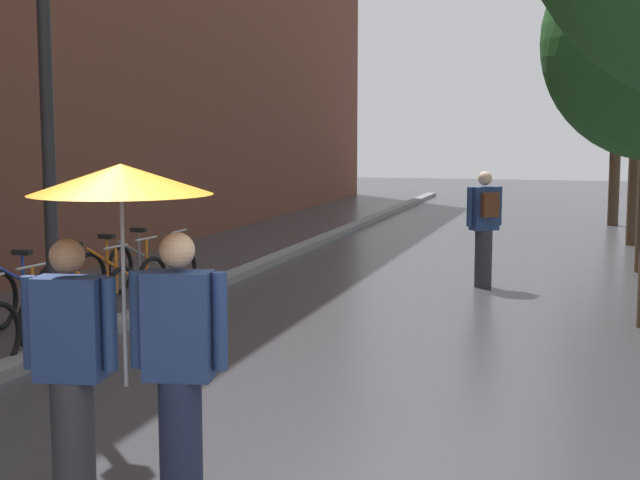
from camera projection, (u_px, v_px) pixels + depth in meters
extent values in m
cube|color=slate|center=(261.00, 265.00, 15.26)|extent=(0.30, 36.00, 0.12)
cylinder|color=#473323|center=(636.00, 168.00, 18.18)|extent=(0.31, 0.31, 3.15)
cylinder|color=#473323|center=(615.00, 164.00, 22.04)|extent=(0.26, 0.26, 3.06)
ellipsoid|color=#2D6628|center=(620.00, 46.00, 21.70)|extent=(2.94, 2.94, 3.51)
torus|color=black|center=(40.00, 322.00, 9.32)|extent=(0.13, 0.70, 0.70)
cylinder|color=orange|center=(33.00, 294.00, 9.32)|extent=(0.04, 0.04, 0.58)
cylinder|color=#9E9EA3|center=(32.00, 266.00, 9.28)|extent=(0.08, 0.46, 0.03)
torus|color=black|center=(80.00, 304.00, 10.28)|extent=(0.10, 0.70, 0.70)
torus|color=black|center=(1.00, 300.00, 10.50)|extent=(0.10, 0.70, 0.70)
cylinder|color=#233DA8|center=(31.00, 285.00, 10.39)|extent=(0.88, 0.09, 0.43)
cylinder|color=#233DA8|center=(23.00, 278.00, 10.40)|extent=(0.04, 0.04, 0.55)
cube|color=black|center=(22.00, 252.00, 10.37)|extent=(0.23, 0.11, 0.06)
cylinder|color=#233DA8|center=(73.00, 279.00, 10.26)|extent=(0.04, 0.04, 0.58)
cylinder|color=#9E9EA3|center=(72.00, 254.00, 10.23)|extent=(0.06, 0.46, 0.03)
torus|color=black|center=(122.00, 294.00, 10.90)|extent=(0.14, 0.70, 0.70)
torus|color=black|center=(55.00, 289.00, 11.29)|extent=(0.14, 0.70, 0.70)
cylinder|color=orange|center=(81.00, 275.00, 11.11)|extent=(0.88, 0.14, 0.43)
cylinder|color=orange|center=(74.00, 268.00, 11.14)|extent=(0.04, 0.04, 0.55)
cube|color=black|center=(73.00, 244.00, 11.10)|extent=(0.23, 0.12, 0.06)
cylinder|color=orange|center=(116.00, 270.00, 10.89)|extent=(0.04, 0.04, 0.58)
cylinder|color=#9E9EA3|center=(116.00, 247.00, 10.86)|extent=(0.08, 0.46, 0.03)
torus|color=black|center=(152.00, 283.00, 11.71)|extent=(0.15, 0.70, 0.70)
torus|color=black|center=(89.00, 278.00, 12.12)|extent=(0.15, 0.70, 0.70)
cylinder|color=orange|center=(114.00, 265.00, 11.93)|extent=(0.88, 0.15, 0.43)
cylinder|color=orange|center=(107.00, 259.00, 11.96)|extent=(0.04, 0.04, 0.55)
cube|color=black|center=(107.00, 236.00, 11.93)|extent=(0.23, 0.13, 0.06)
cylinder|color=orange|center=(147.00, 261.00, 11.71)|extent=(0.04, 0.04, 0.58)
cylinder|color=#9E9EA3|center=(146.00, 239.00, 11.67)|extent=(0.09, 0.46, 0.03)
torus|color=black|center=(185.00, 272.00, 12.58)|extent=(0.06, 0.70, 0.70)
torus|color=black|center=(120.00, 269.00, 12.87)|extent=(0.06, 0.70, 0.70)
cylinder|color=slate|center=(145.00, 257.00, 12.73)|extent=(0.88, 0.04, 0.43)
cylinder|color=slate|center=(139.00, 251.00, 12.75)|extent=(0.04, 0.04, 0.55)
cube|color=black|center=(138.00, 230.00, 12.71)|extent=(0.22, 0.10, 0.06)
cylinder|color=slate|center=(179.00, 252.00, 12.57)|extent=(0.04, 0.04, 0.58)
cylinder|color=#9E9EA3|center=(179.00, 231.00, 12.53)|extent=(0.03, 0.46, 0.03)
cylinder|color=#2D2D33|center=(74.00, 446.00, 5.44)|extent=(0.26, 0.26, 0.84)
cube|color=navy|center=(70.00, 329.00, 5.35)|extent=(0.43, 0.28, 0.63)
sphere|color=#9E7051|center=(67.00, 256.00, 5.30)|extent=(0.21, 0.21, 0.21)
cylinder|color=navy|center=(30.00, 322.00, 5.38)|extent=(0.09, 0.09, 0.56)
cylinder|color=navy|center=(110.00, 324.00, 5.32)|extent=(0.09, 0.09, 0.56)
cylinder|color=#1E233D|center=(181.00, 449.00, 5.36)|extent=(0.26, 0.26, 0.86)
cube|color=navy|center=(179.00, 326.00, 5.27)|extent=(0.43, 0.28, 0.65)
sphere|color=tan|center=(177.00, 250.00, 5.22)|extent=(0.21, 0.21, 0.21)
cylinder|color=navy|center=(137.00, 319.00, 5.30)|extent=(0.09, 0.09, 0.58)
cylinder|color=navy|center=(220.00, 321.00, 5.24)|extent=(0.09, 0.09, 0.58)
cylinder|color=#9E9EA3|center=(124.00, 290.00, 5.30)|extent=(0.02, 0.02, 1.18)
cone|color=orange|center=(121.00, 179.00, 5.23)|extent=(1.08, 1.08, 0.18)
cylinder|color=black|center=(49.00, 172.00, 8.08)|extent=(0.12, 0.12, 3.91)
cylinder|color=#2D2D33|center=(483.00, 259.00, 13.37)|extent=(0.26, 0.26, 0.86)
cube|color=navy|center=(484.00, 209.00, 13.28)|extent=(0.45, 0.42, 0.65)
sphere|color=beige|center=(485.00, 178.00, 13.23)|extent=(0.21, 0.21, 0.21)
cylinder|color=navy|center=(470.00, 207.00, 13.19)|extent=(0.09, 0.09, 0.58)
cylinder|color=navy|center=(499.00, 206.00, 13.37)|extent=(0.09, 0.09, 0.58)
cube|color=#592D19|center=(490.00, 205.00, 13.15)|extent=(0.29, 0.27, 0.36)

